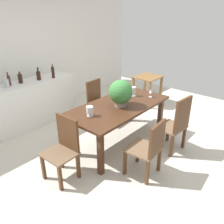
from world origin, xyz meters
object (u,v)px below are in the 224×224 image
Objects in this scene: crystal_vase_center_near at (90,110)px; chair_near_right at (177,123)px; chair_head_end at (64,145)px; crystal_vase_left at (124,89)px; wine_bottle_amber at (53,72)px; dining_table at (118,110)px; chair_far_right at (98,99)px; chair_near_left at (149,147)px; wine_bottle_green at (7,83)px; side_table at (148,83)px; wine_glass at (151,91)px; wine_bottle_clear at (39,75)px; flower_centerpiece at (121,93)px; wine_bottle_tall at (20,78)px; wine_bottle_dark at (9,81)px; crystal_vase_right at (134,91)px; kitchen_counter at (33,102)px.

chair_near_right is at bearing -42.73° from crystal_vase_center_near.
crystal_vase_left is (1.68, 0.23, 0.36)m from chair_head_end.
wine_bottle_amber is (-0.53, 1.51, 0.17)m from crystal_vase_left.
chair_far_right reaches higher than dining_table.
wine_bottle_amber is (0.35, 2.67, 0.55)m from chair_near_left.
side_table is at bearing -21.85° from wine_bottle_green.
wine_glass reaches higher than chair_far_right.
wine_bottle_amber is at bearing -21.29° from wine_bottle_clear.
flower_centerpiece is at bearing -116.72° from chair_far_right.
wine_bottle_tall is 0.23m from wine_bottle_dark.
side_table is (2.63, 0.60, -0.30)m from crystal_vase_center_near.
flower_centerpiece is at bearing -119.96° from chair_near_left.
chair_near_right is 3.12m from wine_bottle_tall.
wine_glass is (0.70, -0.22, 0.20)m from dining_table.
crystal_vase_right is 0.25× the size of side_table.
wine_bottle_green is at bearing 130.89° from crystal_vase_right.
chair_head_end is 3.57× the size of wine_bottle_clear.
kitchen_counter is at bearing 153.82° from side_table.
chair_far_right is 1.81m from wine_bottle_dark.
dining_table is at bearing -64.18° from wine_bottle_dark.
wine_bottle_tall reaches higher than chair_near_left.
flower_centerpiece is 2.12m from wine_bottle_tall.
chair_near_right is 0.55× the size of kitchen_counter.
crystal_vase_left is 0.89× the size of wine_bottle_green.
wine_bottle_clear is (-1.06, 2.07, 0.16)m from wine_glass.
wine_bottle_green reaches higher than crystal_vase_center_near.
wine_bottle_green is at bearing 132.39° from crystal_vase_left.
wine_bottle_amber is (-0.77, 1.96, 0.19)m from wine_glass.
wine_bottle_green is 0.79× the size of wine_bottle_amber.
crystal_vase_center_near is 0.09× the size of kitchen_counter.
flower_centerpiece reaches higher than chair_near_right.
crystal_vase_right reaches higher than kitchen_counter.
chair_head_end reaches higher than kitchen_counter.
wine_glass is 2.49m from kitchen_counter.
chair_far_right is 3.05× the size of wine_bottle_amber.
wine_bottle_amber reaches higher than chair_near_left.
dining_table is 2.69× the size of side_table.
wine_bottle_clear is (0.07, 2.78, 0.53)m from chair_near_left.
dining_table is 2.14× the size of chair_far_right.
wine_glass is at bearing -62.91° from wine_bottle_clear.
crystal_vase_right is at bearing 89.79° from chair_head_end.
wine_bottle_green is at bearing 178.83° from wine_bottle_clear.
wine_glass is 1.59m from side_table.
wine_bottle_tall is 3.04m from side_table.
flower_centerpiece is 1.76× the size of wine_bottle_dark.
dining_table is 9.32× the size of crystal_vase_left.
kitchen_counter is (-1.24, 2.12, -0.40)m from wine_glass.
side_table is at bearing -151.06° from chair_near_left.
dining_table is 6.53× the size of wine_bottle_amber.
wine_bottle_tall is (-1.42, 2.16, 0.16)m from wine_glass.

